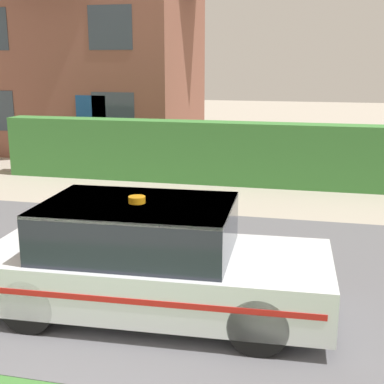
{
  "coord_description": "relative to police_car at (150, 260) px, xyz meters",
  "views": [
    {
      "loc": [
        2.09,
        -2.94,
        3.18
      ],
      "look_at": [
        0.14,
        5.42,
        1.05
      ],
      "focal_mm": 50.0,
      "sensor_mm": 36.0,
      "label": 1
    }
  ],
  "objects": [
    {
      "name": "road_strip",
      "position": [
        -0.12,
        1.4,
        -0.71
      ],
      "size": [
        28.0,
        6.31,
        0.01
      ],
      "primitive_type": "cube",
      "color": "#5B5B60",
      "rests_on": "ground"
    },
    {
      "name": "house_left",
      "position": [
        -6.29,
        12.54,
        3.39
      ],
      "size": [
        7.88,
        6.11,
        8.04
      ],
      "color": "brown",
      "rests_on": "ground"
    },
    {
      "name": "police_car",
      "position": [
        0.0,
        0.0,
        0.0
      ],
      "size": [
        4.45,
        1.99,
        1.52
      ],
      "rotation": [
        0.0,
        0.0,
        0.04
      ],
      "color": "black",
      "rests_on": "road_strip"
    },
    {
      "name": "garden_hedge",
      "position": [
        0.07,
        7.52,
        0.1
      ],
      "size": [
        12.94,
        0.69,
        1.62
      ],
      "primitive_type": "cube",
      "color": "#3D7F38",
      "rests_on": "ground"
    }
  ]
}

